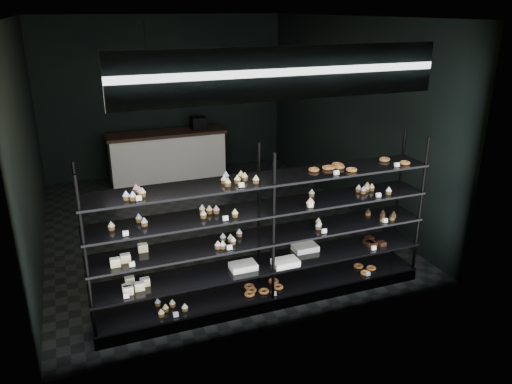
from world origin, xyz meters
TOP-DOWN VIEW (x-y plane):
  - room at (0.00, 0.00)m, footprint 5.01×6.01m
  - display_shelf at (-0.02, -2.45)m, footprint 4.00×0.50m
  - signage at (0.00, -2.93)m, footprint 3.30×0.05m
  - pendant_lamp at (-1.05, -1.53)m, footprint 0.35×0.35m
  - service_counter at (-0.11, 2.50)m, footprint 2.37×0.65m

SIDE VIEW (x-z plane):
  - service_counter at x=-0.11m, z-range -0.11..1.12m
  - display_shelf at x=-0.02m, z-range -0.33..1.58m
  - room at x=0.00m, z-range 0.00..3.20m
  - pendant_lamp at x=-1.05m, z-range 2.00..2.90m
  - signage at x=0.00m, z-range 2.50..3.00m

